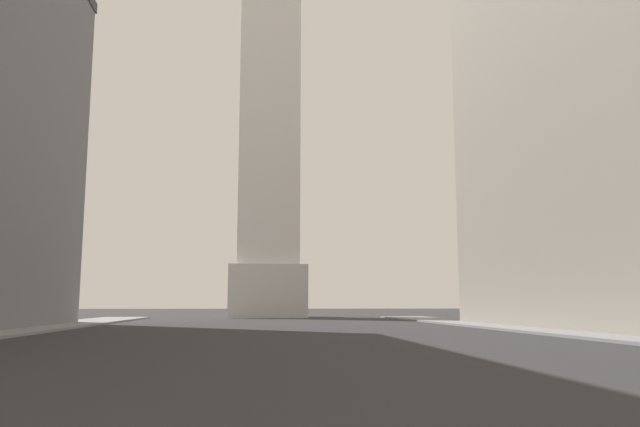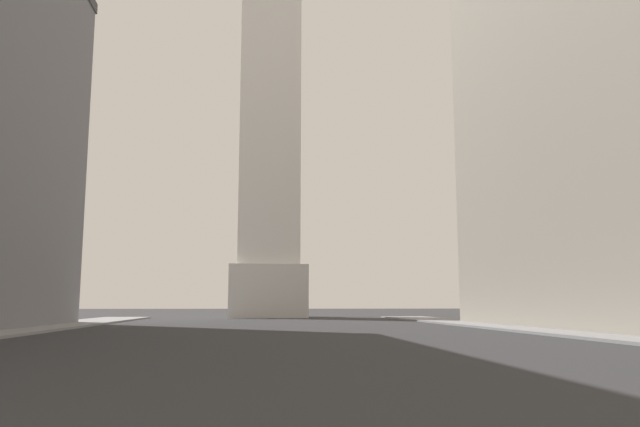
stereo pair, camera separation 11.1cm
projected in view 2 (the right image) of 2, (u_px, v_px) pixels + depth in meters
The scene contains 2 objects.
sidewalk_right at pixel (613, 336), 30.38m from camera, with size 5.00×88.25×0.15m, color gray.
obelisk at pixel (270, 83), 79.28m from camera, with size 9.17×9.17×61.87m.
Camera 2 is at (-1.66, -2.79, 1.64)m, focal length 35.00 mm.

